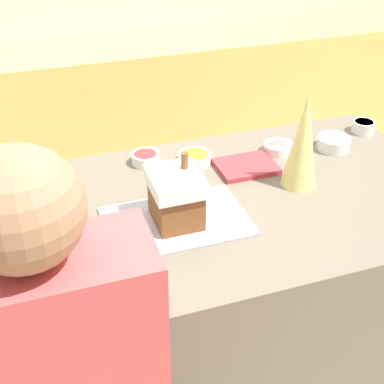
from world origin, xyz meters
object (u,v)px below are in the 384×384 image
(decorative_tree, at_px, (303,140))
(candy_bowl_near_tray_left, at_px, (146,158))
(candy_bowl_center_rear, at_px, (363,126))
(cookbook, at_px, (246,166))
(candy_bowl_far_left, at_px, (195,158))
(candy_bowl_behind_tray, at_px, (6,214))
(candy_bowl_front_corner, at_px, (334,142))
(gingerbread_house, at_px, (176,197))
(baking_tray, at_px, (176,221))
(candy_bowl_near_tray_right, at_px, (278,148))

(decorative_tree, height_order, candy_bowl_near_tray_left, decorative_tree)
(candy_bowl_center_rear, xyz_separation_m, cookbook, (-0.61, -0.13, -0.02))
(candy_bowl_center_rear, distance_m, candy_bowl_far_left, 0.78)
(candy_bowl_behind_tray, xyz_separation_m, cookbook, (0.89, 0.05, -0.02))
(candy_bowl_front_corner, bearing_deg, candy_bowl_far_left, 172.70)
(gingerbread_house, bearing_deg, baking_tray, -143.25)
(candy_bowl_behind_tray, distance_m, candy_bowl_near_tray_left, 0.58)
(candy_bowl_center_rear, bearing_deg, candy_bowl_behind_tray, -173.09)
(candy_bowl_near_tray_left, relative_size, candy_bowl_far_left, 0.85)
(candy_bowl_front_corner, distance_m, candy_bowl_near_tray_right, 0.23)
(candy_bowl_front_corner, height_order, candy_bowl_near_tray_left, candy_bowl_front_corner)
(baking_tray, xyz_separation_m, candy_bowl_front_corner, (0.76, 0.28, 0.02))
(candy_bowl_center_rear, bearing_deg, gingerbread_house, -158.82)
(baking_tray, bearing_deg, candy_bowl_near_tray_right, 31.47)
(candy_bowl_front_corner, xyz_separation_m, candy_bowl_behind_tray, (-1.29, -0.09, -0.00))
(cookbook, bearing_deg, decorative_tree, -50.09)
(candy_bowl_behind_tray, distance_m, candy_bowl_far_left, 0.73)
(decorative_tree, relative_size, candy_bowl_behind_tray, 3.85)
(gingerbread_house, relative_size, candy_bowl_far_left, 1.79)
(baking_tray, bearing_deg, candy_bowl_center_rear, 21.19)
(baking_tray, bearing_deg, candy_bowl_near_tray_left, 89.60)
(candy_bowl_far_left, distance_m, candy_bowl_near_tray_right, 0.35)
(decorative_tree, distance_m, candy_bowl_front_corner, 0.36)
(candy_bowl_behind_tray, bearing_deg, candy_bowl_front_corner, 3.95)
(candy_bowl_behind_tray, relative_size, candy_bowl_near_tray_right, 0.81)
(candy_bowl_near_tray_left, bearing_deg, cookbook, -24.85)
(candy_bowl_behind_tray, bearing_deg, candy_bowl_center_rear, 6.91)
(candy_bowl_near_tray_left, bearing_deg, candy_bowl_far_left, -17.13)
(candy_bowl_behind_tray, bearing_deg, candy_bowl_near_tray_left, 22.38)
(candy_bowl_near_tray_right, bearing_deg, baking_tray, -148.53)
(candy_bowl_far_left, xyz_separation_m, cookbook, (0.17, -0.11, -0.01))
(cookbook, bearing_deg, candy_bowl_center_rear, 11.79)
(baking_tray, xyz_separation_m, candy_bowl_behind_tray, (-0.53, 0.19, 0.02))
(gingerbread_house, distance_m, candy_bowl_near_tray_right, 0.63)
(candy_bowl_near_tray_left, bearing_deg, baking_tray, -90.40)
(decorative_tree, relative_size, candy_bowl_front_corner, 2.70)
(decorative_tree, height_order, candy_bowl_far_left, decorative_tree)
(candy_bowl_near_tray_left, bearing_deg, candy_bowl_front_corner, -9.74)
(baking_tray, bearing_deg, gingerbread_house, 36.75)
(decorative_tree, height_order, candy_bowl_front_corner, decorative_tree)
(decorative_tree, bearing_deg, candy_bowl_front_corner, 36.49)
(candy_bowl_front_corner, xyz_separation_m, cookbook, (-0.40, -0.03, -0.02))
(gingerbread_house, height_order, cookbook, gingerbread_house)
(candy_bowl_behind_tray, xyz_separation_m, candy_bowl_near_tray_right, (1.06, 0.13, -0.00))
(candy_bowl_front_corner, relative_size, candy_bowl_behind_tray, 1.43)
(gingerbread_house, xyz_separation_m, candy_bowl_near_tray_right, (0.53, 0.33, -0.08))
(candy_bowl_behind_tray, distance_m, candy_bowl_near_tray_right, 1.07)
(candy_bowl_behind_tray, distance_m, candy_bowl_center_rear, 1.51)
(baking_tray, bearing_deg, candy_bowl_front_corner, 20.33)
(cookbook, bearing_deg, candy_bowl_near_tray_right, 24.26)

